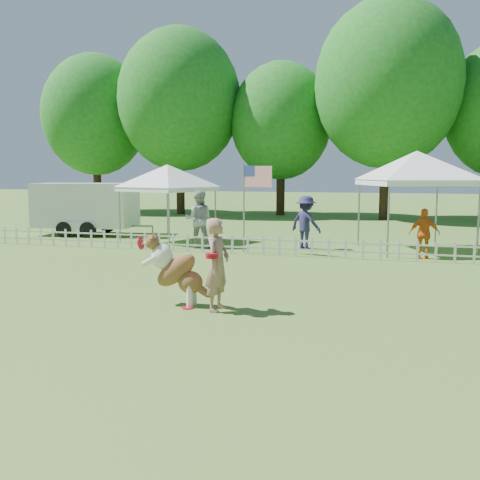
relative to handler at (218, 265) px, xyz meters
The scene contains 16 objects.
ground 1.05m from the handler, 149.87° to the right, with size 120.00×120.00×0.00m, color #356820.
picket_fence 6.74m from the handler, 94.46° to the left, with size 22.00×0.08×0.60m, color silver, non-canonical shape.
handler is the anchor object (origin of this frame).
dog 0.90m from the handler, 169.59° to the left, with size 1.31×0.44×1.35m, color brown, non-canonical shape.
frisbee_on_turf 1.03m from the handler, behind, with size 0.22×0.22×0.02m, color red.
canopy_tent_left 10.10m from the handler, 118.93° to the left, with size 2.66×2.66×2.75m, color white, non-canonical shape.
canopy_tent_right 9.77m from the handler, 67.77° to the left, with size 3.04×3.04×3.14m, color white, non-canonical shape.
cargo_trailer 13.45m from the handler, 132.06° to the left, with size 4.88×2.15×2.15m, color white, non-canonical shape.
flag_pole 7.28m from the handler, 102.03° to the left, with size 1.07×0.11×2.79m, color gray, non-canonical shape.
spectator_a 8.38m from the handler, 112.97° to the left, with size 0.94×0.73×1.93m, color #AAA9AE.
spectator_b 8.36m from the handler, 88.22° to the left, with size 1.14×0.66×1.77m, color #272550.
spectator_c 8.32m from the handler, 61.84° to the left, with size 0.87×0.36×1.49m, color orange.
tree_far_left 27.08m from the handler, 125.58° to the left, with size 6.60×6.60×11.00m, color #1C5D1A, non-canonical shape.
tree_left 23.80m from the handler, 114.19° to the left, with size 7.40×7.40×12.00m, color #1C5D1A, non-canonical shape.
tree_center_left 22.84m from the handler, 99.02° to the left, with size 6.00×6.00×9.80m, color #1C5D1A, non-canonical shape.
tree_center_right 21.54m from the handler, 83.17° to the left, with size 7.60×7.60×12.60m, color #1C5D1A, non-canonical shape.
Camera 1 is at (3.61, -8.82, 2.52)m, focal length 40.00 mm.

